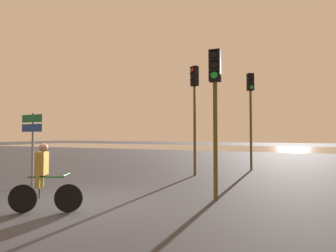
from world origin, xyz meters
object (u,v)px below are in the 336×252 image
at_px(traffic_light_center, 195,100).
at_px(direction_sign_post, 32,136).
at_px(traffic_light_far_right, 251,103).
at_px(traffic_light_near_right, 215,95).
at_px(cyclist, 43,177).

distance_m(traffic_light_center, direction_sign_post, 6.75).
xyz_separation_m(traffic_light_far_right, traffic_light_center, (-2.19, -2.83, -0.06)).
relative_size(traffic_light_far_right, direction_sign_post, 1.94).
height_order(traffic_light_far_right, direction_sign_post, traffic_light_far_right).
xyz_separation_m(traffic_light_center, traffic_light_near_right, (1.83, -4.09, -0.46)).
relative_size(traffic_light_center, cyclist, 3.05).
relative_size(traffic_light_near_right, cyclist, 2.61).
bearing_deg(traffic_light_near_right, cyclist, 35.76).
relative_size(direction_sign_post, cyclist, 1.60).
distance_m(traffic_light_center, cyclist, 7.46).
bearing_deg(traffic_light_far_right, traffic_light_near_right, 55.31).
xyz_separation_m(traffic_light_far_right, traffic_light_near_right, (-0.37, -6.91, -0.52)).
height_order(traffic_light_near_right, cyclist, traffic_light_near_right).
bearing_deg(traffic_light_near_right, direction_sign_post, 1.75).
height_order(traffic_light_center, cyclist, traffic_light_center).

